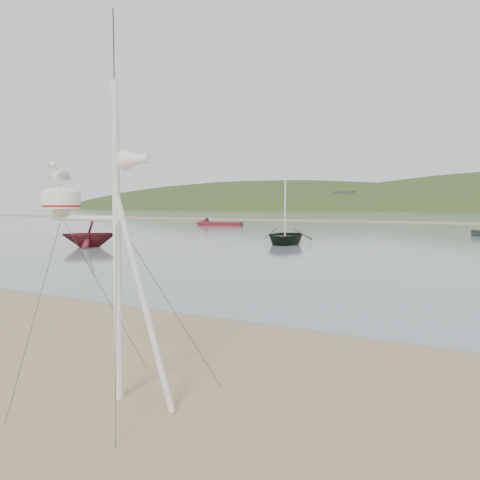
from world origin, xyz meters
The scene contains 5 objects.
ground centered at (0.00, 0.00, 0.00)m, with size 560.00×560.00×0.00m, color #8C7551.
mast_rig centered at (1.74, -0.74, 1.24)m, with size 2.27×2.43×5.13m.
boat_dark centered at (-7.69, 24.51, 2.45)m, with size 3.44×1.00×4.82m, color black.
boat_red centered at (-16.88, 16.24, 1.59)m, with size 2.67×1.63×3.10m, color #5B141C.
dinghy_red_far centered at (-27.55, 45.76, 0.29)m, with size 6.18×2.62×1.46m.
Camera 1 is at (6.59, -5.62, 2.61)m, focal length 38.00 mm.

